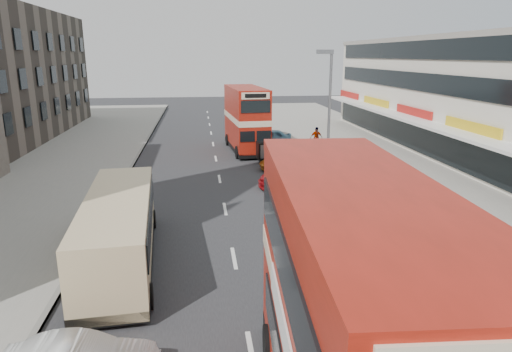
{
  "coord_description": "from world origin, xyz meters",
  "views": [
    {
      "loc": [
        -1.21,
        -8.54,
        7.84
      ],
      "look_at": [
        0.79,
        7.22,
        3.58
      ],
      "focal_mm": 31.78,
      "sensor_mm": 36.0,
      "label": 1
    }
  ],
  "objects_px": {
    "bus_second": "(246,119)",
    "coach": "(119,228)",
    "pedestrian_near": "(377,194)",
    "pedestrian_far": "(316,138)",
    "car_right_c": "(269,137)",
    "car_right_a": "(298,176)",
    "cyclist": "(290,163)",
    "bus_main": "(354,326)",
    "car_right_b": "(290,162)",
    "street_lamp": "(328,107)"
  },
  "relations": [
    {
      "from": "bus_second",
      "to": "coach",
      "type": "xyz_separation_m",
      "value": [
        -7.06,
        -20.67,
        -1.22
      ]
    },
    {
      "from": "pedestrian_near",
      "to": "pedestrian_far",
      "type": "relative_size",
      "value": 0.94
    },
    {
      "from": "car_right_c",
      "to": "pedestrian_near",
      "type": "relative_size",
      "value": 2.34
    },
    {
      "from": "car_right_a",
      "to": "cyclist",
      "type": "bearing_deg",
      "value": 176.05
    },
    {
      "from": "bus_main",
      "to": "car_right_b",
      "type": "distance_m",
      "value": 23.41
    },
    {
      "from": "bus_main",
      "to": "pedestrian_near",
      "type": "bearing_deg",
      "value": -110.15
    },
    {
      "from": "pedestrian_far",
      "to": "bus_main",
      "type": "bearing_deg",
      "value": -109.35
    },
    {
      "from": "bus_second",
      "to": "pedestrian_near",
      "type": "distance_m",
      "value": 17.14
    },
    {
      "from": "street_lamp",
      "to": "pedestrian_far",
      "type": "bearing_deg",
      "value": 78.67
    },
    {
      "from": "car_right_c",
      "to": "coach",
      "type": "bearing_deg",
      "value": -14.77
    },
    {
      "from": "car_right_a",
      "to": "cyclist",
      "type": "xyz_separation_m",
      "value": [
        0.27,
        3.55,
        -0.01
      ]
    },
    {
      "from": "coach",
      "to": "cyclist",
      "type": "bearing_deg",
      "value": 50.01
    },
    {
      "from": "bus_main",
      "to": "coach",
      "type": "distance_m",
      "value": 11.25
    },
    {
      "from": "car_right_b",
      "to": "street_lamp",
      "type": "bearing_deg",
      "value": 27.1
    },
    {
      "from": "street_lamp",
      "to": "pedestrian_near",
      "type": "bearing_deg",
      "value": -78.37
    },
    {
      "from": "bus_main",
      "to": "car_right_c",
      "type": "height_order",
      "value": "bus_main"
    },
    {
      "from": "bus_main",
      "to": "pedestrian_far",
      "type": "height_order",
      "value": "bus_main"
    },
    {
      "from": "pedestrian_far",
      "to": "cyclist",
      "type": "height_order",
      "value": "cyclist"
    },
    {
      "from": "bus_main",
      "to": "bus_second",
      "type": "bearing_deg",
      "value": -88.5
    },
    {
      "from": "cyclist",
      "to": "car_right_c",
      "type": "bearing_deg",
      "value": 97.31
    },
    {
      "from": "bus_second",
      "to": "car_right_b",
      "type": "bearing_deg",
      "value": 103.76
    },
    {
      "from": "car_right_a",
      "to": "car_right_c",
      "type": "bearing_deg",
      "value": 178.75
    },
    {
      "from": "bus_second",
      "to": "pedestrian_near",
      "type": "bearing_deg",
      "value": 102.63
    },
    {
      "from": "pedestrian_near",
      "to": "coach",
      "type": "bearing_deg",
      "value": -1.52
    },
    {
      "from": "pedestrian_far",
      "to": "bus_second",
      "type": "bearing_deg",
      "value": 168.55
    },
    {
      "from": "cyclist",
      "to": "pedestrian_far",
      "type": "bearing_deg",
      "value": 71.05
    },
    {
      "from": "pedestrian_far",
      "to": "coach",
      "type": "bearing_deg",
      "value": -128.77
    },
    {
      "from": "car_right_b",
      "to": "bus_second",
      "type": "bearing_deg",
      "value": -157.08
    },
    {
      "from": "car_right_c",
      "to": "pedestrian_far",
      "type": "height_order",
      "value": "pedestrian_far"
    },
    {
      "from": "bus_main",
      "to": "car_right_b",
      "type": "relative_size",
      "value": 2.36
    },
    {
      "from": "coach",
      "to": "car_right_c",
      "type": "distance_m",
      "value": 24.92
    },
    {
      "from": "coach",
      "to": "car_right_b",
      "type": "bearing_deg",
      "value": 51.16
    },
    {
      "from": "coach",
      "to": "bus_main",
      "type": "bearing_deg",
      "value": -62.2
    },
    {
      "from": "bus_second",
      "to": "pedestrian_near",
      "type": "height_order",
      "value": "bus_second"
    },
    {
      "from": "street_lamp",
      "to": "pedestrian_far",
      "type": "xyz_separation_m",
      "value": [
        2.05,
        10.24,
        -3.73
      ]
    },
    {
      "from": "bus_main",
      "to": "street_lamp",
      "type": "bearing_deg",
      "value": -100.71
    },
    {
      "from": "car_right_b",
      "to": "cyclist",
      "type": "relative_size",
      "value": 2.13
    },
    {
      "from": "bus_main",
      "to": "pedestrian_far",
      "type": "distance_m",
      "value": 30.44
    },
    {
      "from": "street_lamp",
      "to": "coach",
      "type": "bearing_deg",
      "value": -137.77
    },
    {
      "from": "pedestrian_near",
      "to": "car_right_c",
      "type": "bearing_deg",
      "value": -103.34
    },
    {
      "from": "car_right_b",
      "to": "cyclist",
      "type": "xyz_separation_m",
      "value": [
        -0.11,
        -0.72,
        0.09
      ]
    },
    {
      "from": "coach",
      "to": "car_right_c",
      "type": "bearing_deg",
      "value": 63.64
    },
    {
      "from": "coach",
      "to": "car_right_a",
      "type": "distance_m",
      "value": 12.97
    },
    {
      "from": "pedestrian_far",
      "to": "cyclist",
      "type": "bearing_deg",
      "value": -122.93
    },
    {
      "from": "car_right_c",
      "to": "pedestrian_far",
      "type": "bearing_deg",
      "value": 57.44
    },
    {
      "from": "bus_main",
      "to": "pedestrian_near",
      "type": "distance_m",
      "value": 15.2
    },
    {
      "from": "street_lamp",
      "to": "cyclist",
      "type": "distance_m",
      "value": 5.33
    },
    {
      "from": "pedestrian_near",
      "to": "cyclist",
      "type": "distance_m",
      "value": 8.97
    },
    {
      "from": "bus_second",
      "to": "coach",
      "type": "bearing_deg",
      "value": 66.88
    },
    {
      "from": "bus_main",
      "to": "car_right_c",
      "type": "relative_size",
      "value": 2.53
    }
  ]
}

